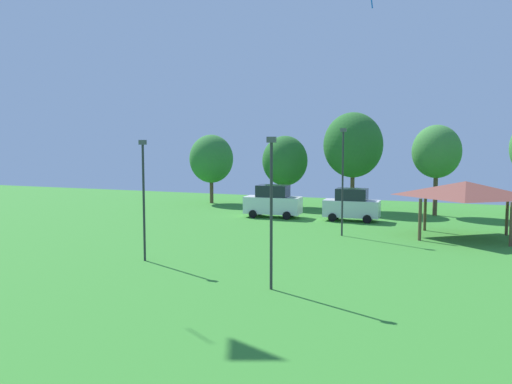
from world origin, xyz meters
TOP-DOWN VIEW (x-y plane):
  - parked_car_leftmost at (-10.31, 44.20)m, footprint 4.60×2.26m
  - parked_car_second_from_left at (-4.03, 44.55)m, footprint 4.27×2.05m
  - park_pavilion at (4.10, 39.99)m, footprint 6.60×5.16m
  - light_post_0 at (-3.21, 24.26)m, footprint 0.36×0.20m
  - light_post_1 at (-3.28, 37.88)m, footprint 0.36×0.20m
  - light_post_2 at (-11.07, 26.92)m, footprint 0.36×0.20m
  - treeline_tree_0 at (-19.29, 51.33)m, footprint 4.28×4.28m
  - treeline_tree_1 at (-11.64, 51.16)m, footprint 4.19×4.19m
  - treeline_tree_2 at (-5.27, 50.86)m, footprint 5.17×5.17m
  - treeline_tree_3 at (1.73, 50.19)m, footprint 3.95×3.95m

SIDE VIEW (x-z plane):
  - parked_car_second_from_left at x=-4.03m, z-range -0.03..2.47m
  - parked_car_leftmost at x=-10.31m, z-range -0.03..2.56m
  - park_pavilion at x=4.10m, z-range 1.28..4.88m
  - light_post_2 at x=-11.07m, z-range 0.40..6.58m
  - light_post_0 at x=-3.21m, z-range 0.40..6.70m
  - light_post_1 at x=-3.28m, z-range 0.41..7.34m
  - treeline_tree_1 at x=-11.64m, z-range 0.98..7.56m
  - treeline_tree_0 at x=-19.29m, z-range 0.99..7.71m
  - treeline_tree_3 at x=1.73m, z-range 1.52..8.94m
  - treeline_tree_2 at x=-5.27m, z-range 1.44..10.05m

